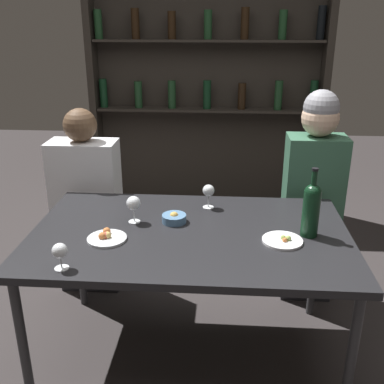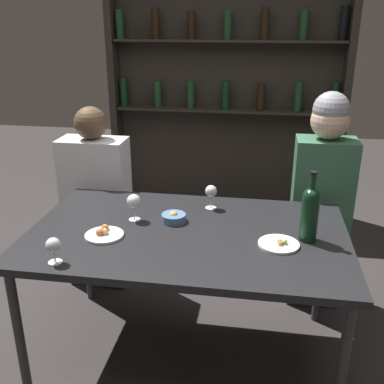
{
  "view_description": "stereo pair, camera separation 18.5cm",
  "coord_description": "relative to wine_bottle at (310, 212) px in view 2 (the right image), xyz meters",
  "views": [
    {
      "loc": [
        0.15,
        -1.95,
        1.7
      ],
      "look_at": [
        0.0,
        0.14,
        0.88
      ],
      "focal_mm": 42.0,
      "sensor_mm": 36.0,
      "label": 1
    },
    {
      "loc": [
        0.33,
        -1.93,
        1.7
      ],
      "look_at": [
        0.0,
        0.14,
        0.88
      ],
      "focal_mm": 42.0,
      "sensor_mm": 36.0,
      "label": 2
    }
  ],
  "objects": [
    {
      "name": "wine_glass_1",
      "position": [
        -1.07,
        -0.38,
        -0.06
      ],
      "size": [
        0.06,
        0.06,
        0.12
      ],
      "color": "silver",
      "rests_on": "dining_table"
    },
    {
      "name": "wine_rack_wall",
      "position": [
        -0.56,
        2.03,
        0.35
      ],
      "size": [
        2.04,
        0.21,
        2.37
      ],
      "color": "#28231E",
      "rests_on": "ground_plane"
    },
    {
      "name": "wine_glass_0",
      "position": [
        -0.85,
        0.09,
        -0.04
      ],
      "size": [
        0.07,
        0.07,
        0.14
      ],
      "color": "silver",
      "rests_on": "dining_table"
    },
    {
      "name": "seated_person_right",
      "position": [
        0.14,
        0.64,
        -0.21
      ],
      "size": [
        0.34,
        0.22,
        1.33
      ],
      "color": "#26262B",
      "rests_on": "ground_plane"
    },
    {
      "name": "seated_person_left",
      "position": [
        -1.27,
        0.64,
        -0.31
      ],
      "size": [
        0.42,
        0.22,
        1.2
      ],
      "color": "#26262B",
      "rests_on": "ground_plane"
    },
    {
      "name": "food_plate_1",
      "position": [
        -0.13,
        -0.07,
        -0.14
      ],
      "size": [
        0.19,
        0.19,
        0.03
      ],
      "color": "white",
      "rests_on": "dining_table"
    },
    {
      "name": "snack_bowl",
      "position": [
        -0.65,
        0.1,
        -0.12
      ],
      "size": [
        0.12,
        0.12,
        0.06
      ],
      "color": "#4C7299",
      "rests_on": "dining_table"
    },
    {
      "name": "wine_glass_2",
      "position": [
        -0.49,
        0.3,
        -0.05
      ],
      "size": [
        0.06,
        0.06,
        0.13
      ],
      "color": "silver",
      "rests_on": "dining_table"
    },
    {
      "name": "dining_table",
      "position": [
        -0.57,
        0.0,
        -0.2
      ],
      "size": [
        1.53,
        0.94,
        0.73
      ],
      "color": "black",
      "rests_on": "ground_plane"
    },
    {
      "name": "food_plate_0",
      "position": [
        -0.95,
        -0.11,
        -0.13
      ],
      "size": [
        0.18,
        0.18,
        0.04
      ],
      "color": "silver",
      "rests_on": "dining_table"
    },
    {
      "name": "ground_plane",
      "position": [
        -0.57,
        0.0,
        -0.88
      ],
      "size": [
        10.0,
        10.0,
        0.0
      ],
      "primitive_type": "plane",
      "color": "#332D2D"
    },
    {
      "name": "wine_bottle",
      "position": [
        0.0,
        0.0,
        0.0
      ],
      "size": [
        0.08,
        0.08,
        0.34
      ],
      "color": "black",
      "rests_on": "dining_table"
    }
  ]
}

